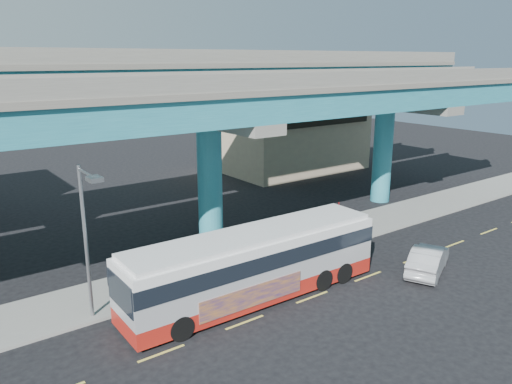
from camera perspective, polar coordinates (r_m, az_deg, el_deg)
ground at (r=25.01m, az=5.96°, el=-11.62°), size 120.00×120.00×0.00m
sidewalk at (r=28.88m, az=-1.45°, el=-7.60°), size 70.00×4.00×0.15m
lane_markings at (r=24.82m, az=6.43°, el=-11.85°), size 58.00×0.12×0.01m
viaduct at (r=29.76m, az=-5.64°, el=11.02°), size 52.00×12.40×11.70m
building_beige at (r=52.08m, az=3.71°, el=6.53°), size 14.00×10.23×7.00m
transit_bus at (r=23.81m, az=-0.15°, el=-8.04°), size 13.23×2.99×3.38m
sedan at (r=28.56m, az=19.05°, el=-7.30°), size 4.99×5.67×1.48m
street_lamp at (r=21.73m, az=-18.67°, el=-3.31°), size 0.50×2.28×6.83m
stop_sign at (r=31.12m, az=9.39°, el=-2.38°), size 0.55×0.57×2.54m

